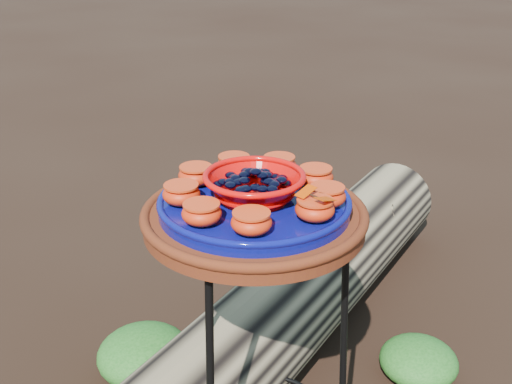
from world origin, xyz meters
TOP-DOWN VIEW (x-y plane):
  - plant_stand at (0.00, 0.00)m, footprint 0.44×0.44m
  - terracotta_saucer at (0.00, 0.00)m, footprint 0.46×0.46m
  - cobalt_plate at (0.00, 0.00)m, footprint 0.39×0.39m
  - red_bowl at (0.00, 0.00)m, footprint 0.20×0.20m
  - glass_gems at (0.00, 0.00)m, footprint 0.15×0.15m
  - orange_half_0 at (0.04, -0.14)m, footprint 0.08×0.08m
  - orange_half_1 at (0.10, -0.11)m, footprint 0.08×0.08m
  - orange_half_2 at (0.15, -0.02)m, footprint 0.08×0.08m
  - orange_half_3 at (0.12, 0.08)m, footprint 0.08×0.08m
  - orange_half_4 at (0.04, 0.14)m, footprint 0.08×0.08m
  - orange_half_5 at (-0.06, 0.14)m, footprint 0.08×0.08m
  - orange_half_6 at (-0.13, 0.07)m, footprint 0.08×0.08m
  - orange_half_7 at (-0.14, -0.03)m, footprint 0.08×0.08m
  - orange_half_8 at (-0.09, -0.12)m, footprint 0.08×0.08m
  - butterfly at (0.04, -0.14)m, footprint 0.10×0.07m
  - driftwood_log at (0.50, 0.41)m, footprint 1.71×1.08m
  - foliage_right at (0.62, 0.02)m, footprint 0.24×0.24m
  - foliage_back at (-0.05, 0.51)m, footprint 0.29×0.29m

SIDE VIEW (x-z plane):
  - foliage_right at x=0.62m, z-range 0.00..0.12m
  - foliage_back at x=-0.05m, z-range 0.00..0.14m
  - driftwood_log at x=0.50m, z-range 0.00..0.31m
  - plant_stand at x=0.00m, z-range 0.00..0.70m
  - terracotta_saucer at x=0.00m, z-range 0.70..0.74m
  - cobalt_plate at x=0.00m, z-range 0.74..0.76m
  - orange_half_0 at x=0.04m, z-range 0.76..0.81m
  - orange_half_1 at x=0.10m, z-range 0.76..0.81m
  - orange_half_2 at x=0.15m, z-range 0.76..0.81m
  - orange_half_3 at x=0.12m, z-range 0.76..0.81m
  - orange_half_4 at x=0.04m, z-range 0.76..0.81m
  - orange_half_5 at x=-0.06m, z-range 0.76..0.81m
  - orange_half_6 at x=-0.13m, z-range 0.76..0.81m
  - orange_half_7 at x=-0.14m, z-range 0.76..0.81m
  - orange_half_8 at x=-0.09m, z-range 0.76..0.81m
  - red_bowl at x=0.00m, z-range 0.76..0.82m
  - butterfly at x=0.04m, z-range 0.81..0.82m
  - glass_gems at x=0.00m, z-range 0.82..0.84m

